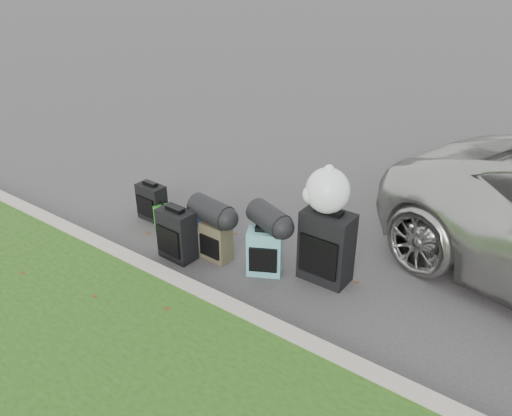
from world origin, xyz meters
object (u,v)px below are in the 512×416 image
Objects in this scene: suitcase_teal at (264,252)px; tote_navy at (201,213)px; tote_green at (165,218)px; suitcase_large_black_right at (326,247)px; suitcase_olive at (216,241)px; suitcase_large_black_left at (177,234)px; suitcase_small_black at (152,202)px.

suitcase_teal reaches higher than tote_navy.
suitcase_teal is at bearing 21.02° from tote_green.
tote_navy is at bearing 175.49° from suitcase_large_black_right.
suitcase_large_black_right is (0.61, 0.31, 0.14)m from suitcase_teal.
suitcase_large_black_right reaches higher than suitcase_olive.
tote_navy is (-1.37, 0.46, -0.13)m from suitcase_teal.
suitcase_large_black_left is at bearing -70.09° from tote_navy.
suitcase_large_black_left is (0.97, -0.51, 0.06)m from suitcase_small_black.
tote_green is (0.33, -0.10, -0.10)m from suitcase_small_black.
suitcase_large_black_left reaches higher than suitcase_olive.
tote_navy is (0.61, 0.29, -0.10)m from suitcase_small_black.
tote_green is at bearing 173.06° from suitcase_olive.
suitcase_olive is at bearing 34.83° from suitcase_large_black_left.
suitcase_large_black_left is 1.15× the size of suitcase_teal.
suitcase_large_black_left is at bearing 170.32° from suitcase_teal.
suitcase_small_black reaches higher than suitcase_olive.
suitcase_large_black_right reaches higher than tote_green.
suitcase_small_black is 0.80× the size of suitcase_large_black_left.
suitcase_large_black_left is 1.32× the size of suitcase_olive.
suitcase_olive is (1.35, -0.26, -0.01)m from suitcase_small_black.
suitcase_olive is 0.64m from suitcase_teal.
tote_green is at bearing 149.57° from suitcase_teal.
tote_green is at bearing 149.65° from suitcase_large_black_left.
suitcase_olive is 1.60× the size of tote_green.
suitcase_olive is at bearing -162.25° from suitcase_large_black_right.
suitcase_large_black_left reaches higher than suitcase_teal.
suitcase_small_black is at bearing 147.07° from suitcase_teal.
suitcase_teal is at bearing 9.92° from suitcase_olive.
suitcase_large_black_left is 1.07m from suitcase_teal.
suitcase_large_black_right is (2.59, 0.14, 0.16)m from suitcase_small_black.
suitcase_teal is at bearing 20.57° from suitcase_large_black_left.
suitcase_large_black_left is 0.47m from suitcase_olive.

